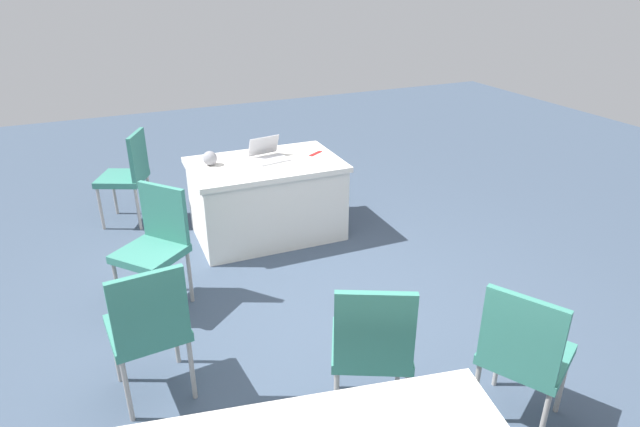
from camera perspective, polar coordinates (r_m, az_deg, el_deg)
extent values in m
plane|color=#3D4C60|center=(4.09, -0.83, -11.96)|extent=(14.40, 14.40, 0.00)
cube|color=silver|center=(5.15, -5.84, 5.18)|extent=(1.44, 0.94, 0.05)
cube|color=silver|center=(5.29, -5.67, 1.31)|extent=(1.39, 0.91, 0.71)
cylinder|color=#9E9993|center=(4.14, -16.94, -8.90)|extent=(0.03, 0.03, 0.45)
cylinder|color=#9E9993|center=(4.38, -20.67, -7.49)|extent=(0.03, 0.03, 0.45)
cylinder|color=#9E9993|center=(4.37, -13.65, -6.53)|extent=(0.03, 0.03, 0.45)
cylinder|color=#9E9993|center=(4.60, -17.35, -5.34)|extent=(0.03, 0.03, 0.45)
cube|color=#387F70|center=(4.24, -17.59, -4.07)|extent=(0.62, 0.62, 0.06)
cube|color=#387F70|center=(4.26, -16.23, 0.07)|extent=(0.30, 0.35, 0.45)
cylinder|color=#9E9993|center=(3.45, 1.84, -15.17)|extent=(0.03, 0.03, 0.47)
cylinder|color=#9E9993|center=(3.47, 8.36, -15.19)|extent=(0.03, 0.03, 0.47)
cylinder|color=#9E9993|center=(3.16, 1.75, -19.58)|extent=(0.03, 0.03, 0.47)
cylinder|color=#9E9993|center=(3.19, 9.01, -19.56)|extent=(0.03, 0.03, 0.47)
cube|color=#387F70|center=(3.14, 5.43, -13.74)|extent=(0.59, 0.59, 0.06)
cube|color=#387F70|center=(2.83, 5.82, -12.20)|extent=(0.39, 0.22, 0.45)
cylinder|color=#9E9993|center=(5.84, -22.26, 0.46)|extent=(0.03, 0.03, 0.45)
cylinder|color=#9E9993|center=(6.17, -20.98, 1.91)|extent=(0.03, 0.03, 0.45)
cylinder|color=#9E9993|center=(5.70, -18.75, 0.44)|extent=(0.03, 0.03, 0.45)
cylinder|color=#9E9993|center=(6.03, -17.63, 1.92)|extent=(0.03, 0.03, 0.45)
cube|color=#387F70|center=(5.84, -20.27, 3.51)|extent=(0.58, 0.58, 0.06)
cube|color=#387F70|center=(5.69, -18.75, 5.92)|extent=(0.21, 0.40, 0.45)
cylinder|color=#9E9993|center=(3.74, -20.88, -13.68)|extent=(0.03, 0.03, 0.44)
cylinder|color=#9E9993|center=(3.77, -15.11, -12.35)|extent=(0.03, 0.03, 0.44)
cylinder|color=#9E9993|center=(3.44, -19.78, -17.30)|extent=(0.03, 0.03, 0.44)
cylinder|color=#9E9993|center=(3.48, -13.44, -15.78)|extent=(0.03, 0.03, 0.44)
cube|color=#387F70|center=(3.45, -17.84, -11.48)|extent=(0.48, 0.48, 0.06)
cube|color=#387F70|center=(3.15, -17.65, -9.67)|extent=(0.42, 0.07, 0.45)
cylinder|color=#9E9993|center=(3.66, 18.42, -14.31)|extent=(0.03, 0.03, 0.43)
cylinder|color=#9E9993|center=(3.61, 24.30, -16.08)|extent=(0.03, 0.03, 0.43)
cylinder|color=#9E9993|center=(3.37, 16.16, -17.80)|extent=(0.03, 0.03, 0.43)
cylinder|color=#9E9993|center=(3.32, 22.60, -19.84)|extent=(0.03, 0.03, 0.43)
cube|color=#387F70|center=(3.33, 21.01, -13.75)|extent=(0.60, 0.60, 0.06)
cube|color=#387F70|center=(3.02, 20.61, -11.97)|extent=(0.24, 0.38, 0.45)
cube|color=silver|center=(5.18, -5.21, 5.71)|extent=(0.35, 0.27, 0.02)
cube|color=#B7B7BC|center=(5.27, -6.01, 7.18)|extent=(0.32, 0.13, 0.19)
sphere|color=gray|center=(5.12, -11.60, 5.77)|extent=(0.13, 0.13, 0.13)
cube|color=red|center=(5.35, -0.49, 6.39)|extent=(0.17, 0.13, 0.01)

